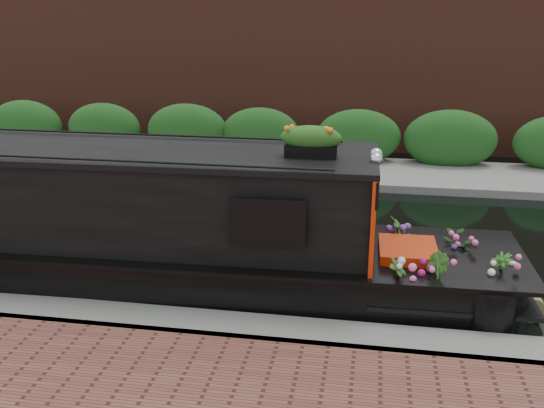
# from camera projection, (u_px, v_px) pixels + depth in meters

# --- Properties ---
(ground) EXTENTS (80.00, 80.00, 0.00)m
(ground) POSITION_uv_depth(u_px,v_px,m) (215.00, 236.00, 10.37)
(ground) COLOR black
(ground) RESTS_ON ground
(near_bank_coping) EXTENTS (40.00, 0.60, 0.50)m
(near_bank_coping) POSITION_uv_depth(u_px,v_px,m) (145.00, 335.00, 7.29)
(near_bank_coping) COLOR slate
(near_bank_coping) RESTS_ON ground
(far_bank_path) EXTENTS (40.00, 2.40, 0.34)m
(far_bank_path) POSITION_uv_depth(u_px,v_px,m) (260.00, 172.00, 14.30)
(far_bank_path) COLOR slate
(far_bank_path) RESTS_ON ground
(far_hedge) EXTENTS (40.00, 1.10, 2.80)m
(far_hedge) POSITION_uv_depth(u_px,v_px,m) (267.00, 163.00, 15.15)
(far_hedge) COLOR #1D4D1A
(far_hedge) RESTS_ON ground
(far_brick_wall) EXTENTS (40.00, 1.00, 8.00)m
(far_brick_wall) POSITION_uv_depth(u_px,v_px,m) (280.00, 144.00, 17.11)
(far_brick_wall) COLOR #5A2B1E
(far_brick_wall) RESTS_ON ground
(narrowboat) EXTENTS (10.92, 2.16, 2.57)m
(narrowboat) POSITION_uv_depth(u_px,v_px,m) (98.00, 233.00, 8.40)
(narrowboat) COLOR black
(narrowboat) RESTS_ON ground
(rope_fender) EXTENTS (0.33, 0.38, 0.33)m
(rope_fender) POSITION_uv_depth(u_px,v_px,m) (529.00, 304.00, 7.67)
(rope_fender) COLOR olive
(rope_fender) RESTS_ON ground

